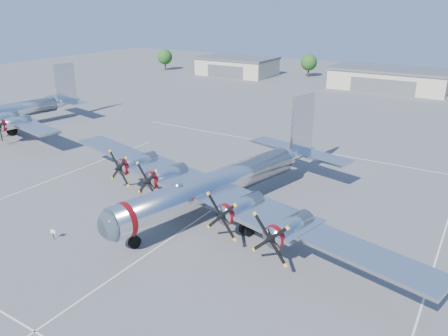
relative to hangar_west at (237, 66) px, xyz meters
The scene contains 9 objects.
ground 93.54m from the hangar_west, 61.23° to the right, with size 260.00×260.00×0.00m, color #565658.
parking_lines 95.08m from the hangar_west, 61.74° to the right, with size 60.00×50.08×0.01m.
hangar_west is the anchor object (origin of this frame).
hangar_center 45.00m from the hangar_west, ahead, with size 28.60×14.60×5.40m.
tree_far_west 25.36m from the hangar_west, behind, with size 4.80×4.80×6.64m.
tree_west 21.61m from the hangar_west, 21.89° to the left, with size 4.80×4.80×6.64m.
main_bomber_b29 93.41m from the hangar_west, 60.56° to the right, with size 47.62×32.57×10.53m, color silver, non-canonical shape.
bomber_west 73.93m from the hangar_west, 92.58° to the right, with size 38.71×27.41×10.23m, color silver, non-canonical shape.
info_placard 101.67m from the hangar_west, 69.41° to the right, with size 0.54×0.16×1.04m.
Camera 1 is at (23.63, -35.35, 21.09)m, focal length 35.00 mm.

